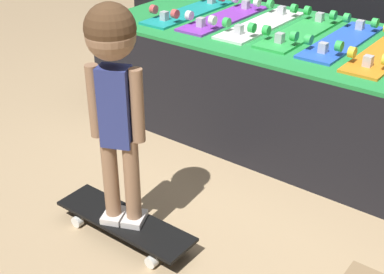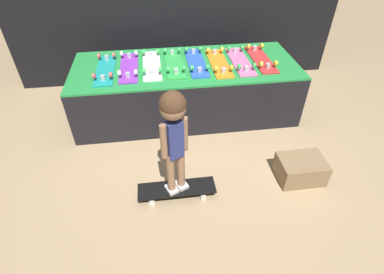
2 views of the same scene
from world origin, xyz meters
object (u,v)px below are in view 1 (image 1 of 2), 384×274
object	(u,v)px
skateboard_blue_on_rack	(342,40)
skateboard_on_floor	(125,223)
skateboard_teal_on_rack	(189,11)
skateboard_purple_on_rack	(224,17)
skateboard_white_on_rack	(261,23)
child	(114,78)
skateboard_green_on_rack	(301,31)

from	to	relation	value
skateboard_blue_on_rack	skateboard_on_floor	world-z (taller)	skateboard_blue_on_rack
skateboard_teal_on_rack	skateboard_purple_on_rack	distance (m)	0.25
skateboard_white_on_rack	skateboard_teal_on_rack	bearing A→B (deg)	-175.21
child	skateboard_green_on_rack	bearing A→B (deg)	61.67
skateboard_teal_on_rack	skateboard_blue_on_rack	size ratio (longest dim) A/B	1.00
skateboard_blue_on_rack	skateboard_on_floor	distance (m)	1.48
skateboard_purple_on_rack	skateboard_on_floor	xyz separation A→B (m)	(0.37, -1.31, -0.55)
skateboard_white_on_rack	skateboard_blue_on_rack	size ratio (longest dim) A/B	1.00
skateboard_on_floor	skateboard_blue_on_rack	bearing A→B (deg)	74.68
child	skateboard_on_floor	bearing A→B (deg)	80.73
skateboard_teal_on_rack	skateboard_blue_on_rack	bearing A→B (deg)	2.50
skateboard_blue_on_rack	skateboard_on_floor	size ratio (longest dim) A/B	1.07
skateboard_white_on_rack	skateboard_green_on_rack	bearing A→B (deg)	1.81
skateboard_blue_on_rack	child	xyz separation A→B (m)	(-0.36, -1.32, 0.13)
skateboard_green_on_rack	child	xyz separation A→B (m)	(-0.12, -1.33, 0.13)
skateboard_purple_on_rack	child	world-z (taller)	child
skateboard_white_on_rack	child	world-z (taller)	child
skateboard_white_on_rack	skateboard_on_floor	xyz separation A→B (m)	(0.13, -1.32, -0.55)
skateboard_teal_on_rack	skateboard_green_on_rack	world-z (taller)	same
skateboard_teal_on_rack	skateboard_white_on_rack	world-z (taller)	same
skateboard_on_floor	skateboard_purple_on_rack	bearing A→B (deg)	105.99
skateboard_green_on_rack	skateboard_on_floor	xyz separation A→B (m)	(-0.12, -1.33, -0.55)
skateboard_purple_on_rack	skateboard_white_on_rack	world-z (taller)	same
skateboard_white_on_rack	child	size ratio (longest dim) A/B	0.76
skateboard_on_floor	skateboard_white_on_rack	bearing A→B (deg)	95.56
skateboard_purple_on_rack	skateboard_teal_on_rack	bearing A→B (deg)	-173.95
skateboard_green_on_rack	child	size ratio (longest dim) A/B	0.76
skateboard_purple_on_rack	skateboard_blue_on_rack	distance (m)	0.74
skateboard_green_on_rack	skateboard_blue_on_rack	xyz separation A→B (m)	(0.25, -0.01, 0.00)
skateboard_teal_on_rack	skateboard_white_on_rack	size ratio (longest dim) A/B	1.00
skateboard_white_on_rack	skateboard_purple_on_rack	bearing A→B (deg)	-176.47
skateboard_teal_on_rack	skateboard_on_floor	size ratio (longest dim) A/B	1.07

